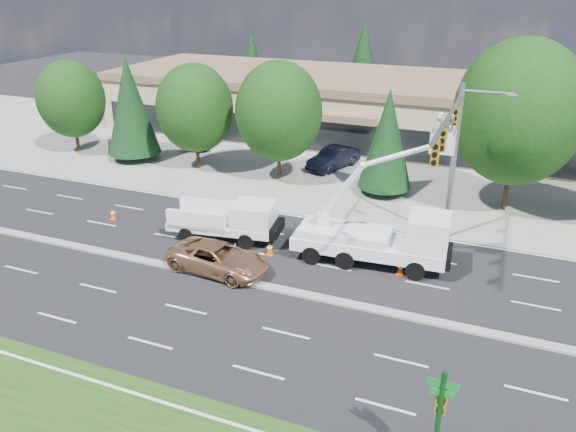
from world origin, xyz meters
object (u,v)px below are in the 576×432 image
at_px(street_sign_pole, 439,414).
at_px(minivan, 218,258).
at_px(signal_mast, 452,148).
at_px(utility_pickup, 230,224).
at_px(bucket_truck, 387,233).

bearing_deg(street_sign_pole, minivan, 143.82).
relative_size(signal_mast, utility_pickup, 1.59).
xyz_separation_m(street_sign_pole, bucket_truck, (-4.50, 12.95, -0.58)).
height_order(bucket_truck, minivan, bucket_truck).
relative_size(utility_pickup, bucket_truck, 0.71).
xyz_separation_m(utility_pickup, minivan, (1.24, -3.67, -0.22)).
xyz_separation_m(bucket_truck, minivan, (-7.82, -3.95, -1.11)).
height_order(signal_mast, bucket_truck, signal_mast).
xyz_separation_m(utility_pickup, bucket_truck, (9.05, 0.28, 0.89)).
height_order(signal_mast, utility_pickup, signal_mast).
relative_size(street_sign_pole, bucket_truck, 0.45).
bearing_deg(street_sign_pole, bucket_truck, 109.15).
height_order(street_sign_pole, minivan, street_sign_pole).
bearing_deg(utility_pickup, bucket_truck, -6.96).
xyz_separation_m(signal_mast, bucket_truck, (-2.53, -2.50, -4.20)).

